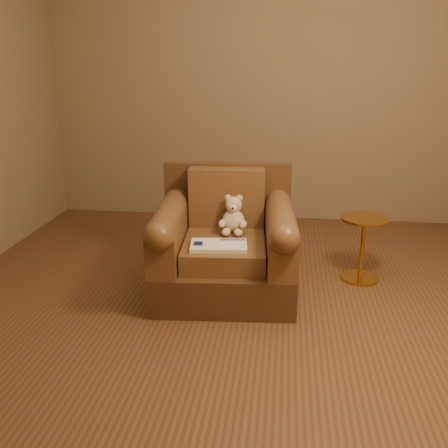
# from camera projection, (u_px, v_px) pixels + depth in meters

# --- Properties ---
(floor) EXTENTS (4.00, 4.00, 0.00)m
(floor) POSITION_uv_depth(u_px,v_px,m) (228.00, 304.00, 3.32)
(floor) COLOR brown
(floor) RESTS_ON ground
(room) EXTENTS (4.02, 4.02, 2.71)m
(room) POSITION_uv_depth(u_px,v_px,m) (229.00, 28.00, 2.79)
(room) COLOR #846F51
(room) RESTS_ON ground
(armchair) EXTENTS (0.99, 0.95, 0.84)m
(armchair) POSITION_uv_depth(u_px,v_px,m) (225.00, 246.00, 3.45)
(armchair) COLOR #492F18
(armchair) RESTS_ON floor
(teddy_bear) EXTENTS (0.20, 0.22, 0.27)m
(teddy_bear) POSITION_uv_depth(u_px,v_px,m) (233.00, 218.00, 3.47)
(teddy_bear) COLOR beige
(teddy_bear) RESTS_ON armchair
(guidebook) EXTENTS (0.39, 0.26, 0.03)m
(guidebook) POSITION_uv_depth(u_px,v_px,m) (219.00, 246.00, 3.20)
(guidebook) COLOR beige
(guidebook) RESTS_ON armchair
(side_table) EXTENTS (0.34, 0.34, 0.48)m
(side_table) POSITION_uv_depth(u_px,v_px,m) (362.00, 247.00, 3.62)
(side_table) COLOR #C18B35
(side_table) RESTS_ON floor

